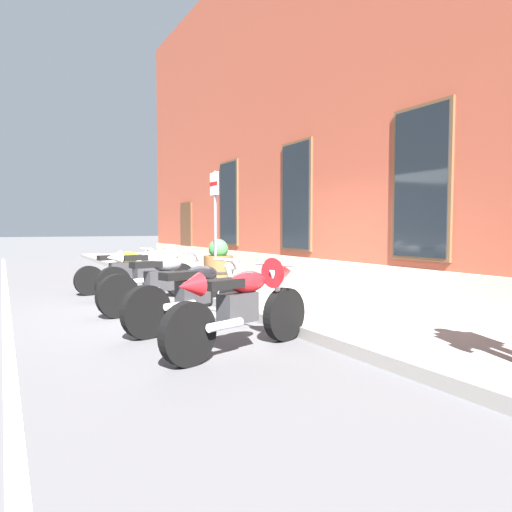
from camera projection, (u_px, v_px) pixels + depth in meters
name	position (u px, v px, depth m)	size (l,w,h in m)	color
ground_plane	(218.00, 308.00, 8.15)	(140.00, 140.00, 0.00)	#424244
sidewalk	(288.00, 298.00, 8.81)	(31.90, 2.82, 0.14)	gray
lane_stripe	(7.00, 326.00, 6.65)	(31.90, 0.12, 0.01)	silver
brick_pub_facade	(485.00, 95.00, 11.08)	(25.90, 8.05, 8.95)	brown
motorcycle_yellow_naked	(124.00, 270.00, 10.07)	(0.63, 2.02, 0.93)	black
motorcycle_white_sport	(152.00, 269.00, 9.15)	(0.70, 2.04, 1.06)	black
motorcycle_grey_naked	(163.00, 282.00, 7.74)	(0.74, 2.17, 0.97)	black
motorcycle_black_naked	(197.00, 294.00, 6.43)	(0.86, 2.15, 0.93)	black
motorcycle_red_sport	(246.00, 301.00, 5.29)	(0.86, 2.05, 1.02)	black
parking_sign	(215.00, 213.00, 9.44)	(0.36, 0.07, 2.35)	#4C4C51
barrel_planter	(218.00, 267.00, 9.74)	(0.63, 0.63, 1.00)	brown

